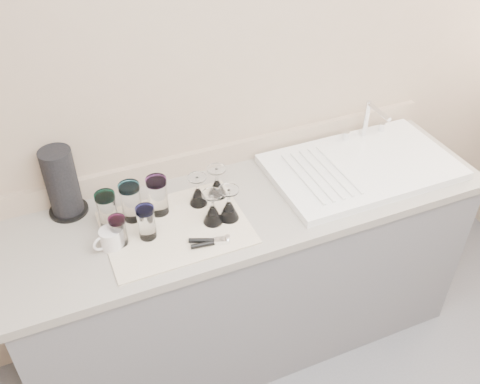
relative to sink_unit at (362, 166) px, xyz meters
name	(u,v)px	position (x,y,z in m)	size (l,w,h in m)	color
counter_unit	(248,274)	(-0.55, 0.00, -0.47)	(2.06, 0.62, 0.90)	slate
sink_unit	(362,166)	(0.00, 0.00, 0.00)	(0.82, 0.50, 0.22)	white
dish_towel	(176,228)	(-0.88, -0.05, -0.02)	(0.55, 0.42, 0.01)	silver
tumbler_teal	(107,210)	(-1.12, 0.06, 0.07)	(0.08, 0.08, 0.15)	white
tumbler_cyan	(131,201)	(-1.02, 0.07, 0.07)	(0.08, 0.08, 0.16)	white
tumbler_purple	(158,195)	(-0.92, 0.07, 0.07)	(0.08, 0.08, 0.16)	white
tumbler_magenta	(118,231)	(-1.10, -0.05, 0.05)	(0.06, 0.06, 0.12)	white
tumbler_blue	(146,222)	(-1.00, -0.06, 0.06)	(0.07, 0.07, 0.14)	white
goblet_back_left	(198,194)	(-0.75, 0.05, 0.03)	(0.08, 0.08, 0.14)	white
goblet_back_right	(217,186)	(-0.66, 0.07, 0.04)	(0.08, 0.08, 0.14)	white
goblet_front_left	(213,212)	(-0.74, -0.08, 0.04)	(0.08, 0.08, 0.14)	white
goblet_front_right	(229,208)	(-0.67, -0.08, 0.04)	(0.08, 0.08, 0.14)	white
can_opener	(210,242)	(-0.80, -0.19, 0.00)	(0.15, 0.08, 0.02)	silver
white_mug	(110,239)	(-1.14, -0.06, 0.02)	(0.12, 0.10, 0.08)	silver
paper_towel_roll	(62,183)	(-1.25, 0.22, 0.12)	(0.16, 0.16, 0.29)	black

